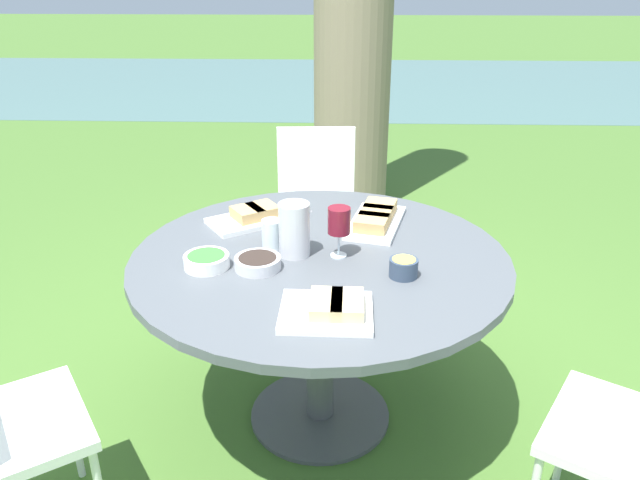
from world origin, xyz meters
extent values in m
plane|color=#446B2B|center=(0.00, 0.00, 0.00)|extent=(40.00, 40.00, 0.00)
cube|color=#4C706B|center=(0.00, 7.51, 0.00)|extent=(40.00, 4.91, 0.01)
cylinder|color=#4C4C51|center=(0.00, 0.00, 0.01)|extent=(0.58, 0.58, 0.02)
cylinder|color=#4C4C51|center=(0.00, 0.00, 0.37)|extent=(0.11, 0.11, 0.70)
cylinder|color=#4C5156|center=(0.00, 0.00, 0.73)|extent=(1.40, 1.40, 0.03)
cube|color=white|center=(-0.91, -0.63, 0.45)|extent=(0.60, 0.60, 0.04)
cylinder|color=white|center=(-0.87, -0.36, 0.22)|extent=(0.03, 0.03, 0.43)
cube|color=white|center=(0.93, -0.59, 0.45)|extent=(0.59, 0.60, 0.04)
cylinder|color=white|center=(0.88, -0.33, 0.22)|extent=(0.03, 0.03, 0.43)
cube|color=white|center=(-0.06, 1.15, 0.45)|extent=(0.46, 0.44, 0.04)
cube|color=white|center=(-0.07, 1.35, 0.68)|extent=(0.44, 0.05, 0.42)
cylinder|color=white|center=(-0.25, 0.96, 0.22)|extent=(0.03, 0.03, 0.43)
cylinder|color=white|center=(0.14, 0.98, 0.22)|extent=(0.03, 0.03, 0.43)
cylinder|color=white|center=(-0.27, 1.33, 0.22)|extent=(0.03, 0.03, 0.43)
cylinder|color=white|center=(0.12, 1.35, 0.22)|extent=(0.03, 0.03, 0.43)
cylinder|color=silver|center=(-0.09, 0.00, 0.85)|extent=(0.11, 0.11, 0.20)
cone|color=silver|center=(-0.04, 0.00, 0.93)|extent=(0.03, 0.03, 0.02)
cylinder|color=silver|center=(0.07, -0.01, 0.75)|extent=(0.06, 0.06, 0.01)
cylinder|color=silver|center=(0.07, -0.01, 0.80)|extent=(0.01, 0.01, 0.09)
cylinder|color=maroon|center=(0.07, -0.01, 0.89)|extent=(0.08, 0.08, 0.10)
cube|color=white|center=(0.22, 0.29, 0.76)|extent=(0.28, 0.42, 0.02)
cube|color=tan|center=(0.20, 0.21, 0.79)|extent=(0.15, 0.16, 0.05)
cube|color=tan|center=(0.22, 0.29, 0.79)|extent=(0.15, 0.16, 0.05)
cube|color=tan|center=(0.24, 0.37, 0.79)|extent=(0.15, 0.16, 0.05)
cube|color=white|center=(0.03, -0.43, 0.76)|extent=(0.29, 0.25, 0.02)
cube|color=#E0C184|center=(0.10, -0.43, 0.79)|extent=(0.10, 0.16, 0.04)
cube|color=#E0C184|center=(0.03, -0.43, 0.79)|extent=(0.10, 0.16, 0.04)
cube|color=white|center=(-0.31, 0.29, 0.76)|extent=(0.37, 0.34, 0.02)
cube|color=tan|center=(-0.25, 0.33, 0.79)|extent=(0.16, 0.17, 0.04)
cube|color=tan|center=(-0.31, 0.29, 0.79)|extent=(0.16, 0.17, 0.04)
cylinder|color=#334256|center=(0.29, -0.16, 0.78)|extent=(0.10, 0.10, 0.06)
cylinder|color=#E0C147|center=(0.29, -0.16, 0.80)|extent=(0.08, 0.08, 0.03)
cylinder|color=white|center=(-0.40, -0.11, 0.77)|extent=(0.16, 0.16, 0.05)
cylinder|color=#387533|center=(-0.40, -0.11, 0.79)|extent=(0.13, 0.13, 0.02)
cylinder|color=silver|center=(-0.22, -0.12, 0.77)|extent=(0.16, 0.16, 0.04)
cylinder|color=#2D231E|center=(-0.22, -0.12, 0.78)|extent=(0.13, 0.13, 0.02)
cylinder|color=silver|center=(-0.18, 0.06, 0.80)|extent=(0.08, 0.08, 0.11)
camera|label=1|loc=(0.08, -2.07, 1.75)|focal=35.00mm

